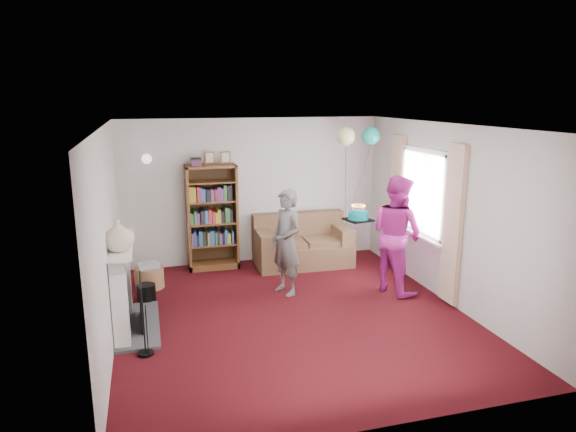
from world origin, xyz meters
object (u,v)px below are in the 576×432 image
object	(u,v)px
bookcase	(212,217)
birthday_cake	(358,216)
person_striped	(286,242)
person_magenta	(396,234)
sofa	(302,245)

from	to	relation	value
bookcase	birthday_cake	xyz separation A→B (m)	(1.86, -1.83, 0.32)
birthday_cake	person_striped	bearing A→B (deg)	160.87
person_magenta	person_striped	bearing A→B (deg)	58.97
bookcase	birthday_cake	world-z (taller)	bookcase
person_striped	person_magenta	distance (m)	1.63
bookcase	person_magenta	world-z (taller)	bookcase
person_striped	birthday_cake	size ratio (longest dim) A/B	4.49
bookcase	birthday_cake	distance (m)	2.63
person_magenta	birthday_cake	world-z (taller)	person_magenta
sofa	person_magenta	bearing A→B (deg)	-57.56
birthday_cake	person_magenta	bearing A→B (deg)	-0.22
bookcase	sofa	size ratio (longest dim) A/B	1.21
bookcase	person_striped	distance (m)	1.74
sofa	bookcase	bearing A→B (deg)	172.63
person_striped	birthday_cake	distance (m)	1.11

